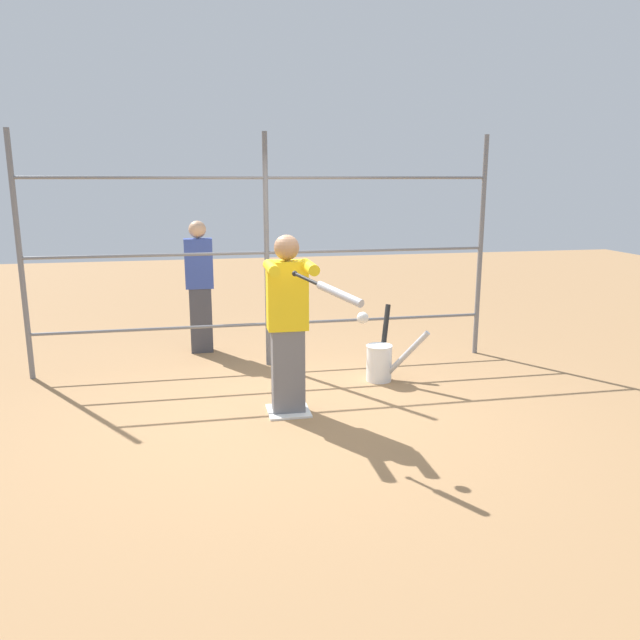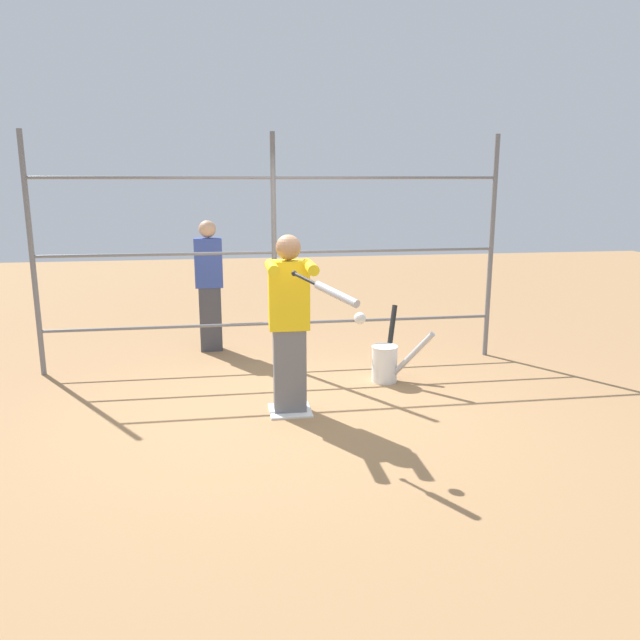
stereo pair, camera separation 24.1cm
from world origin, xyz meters
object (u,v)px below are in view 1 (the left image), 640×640
Objects in this scene: bat_bucket at (381,360)px; bystander_behind_fence at (200,285)px; baseball_bat_swinging at (334,291)px; softball_in_flight at (363,318)px; batter at (288,319)px.

bat_bucket is 2.59m from bystander_behind_fence.
bystander_behind_fence reaches higher than baseball_bat_swinging.
baseball_bat_swinging reaches higher than softball_in_flight.
softball_in_flight is 0.12× the size of bat_bucket.
batter is 2.30× the size of baseball_bat_swinging.
bystander_behind_fence is at bearing -69.20° from softball_in_flight.
batter is at bearing -74.32° from baseball_bat_swinging.
batter is 1.01× the size of bystander_behind_fence.
bystander_behind_fence is (0.78, -2.38, -0.04)m from batter.
baseball_bat_swinging is at bearing 107.47° from bystander_behind_fence.
batter is 17.75× the size of softball_in_flight.
batter reaches higher than softball_in_flight.
baseball_bat_swinging is at bearing 60.84° from bat_bucket.
softball_in_flight reaches higher than bat_bucket.
baseball_bat_swinging is 0.44× the size of bystander_behind_fence.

